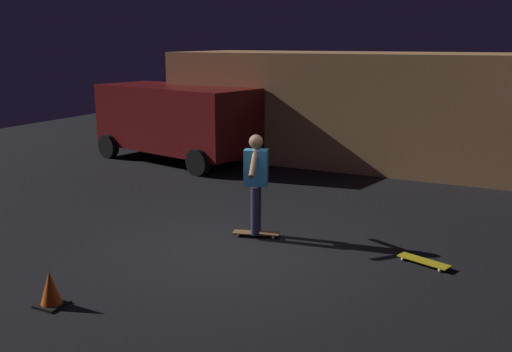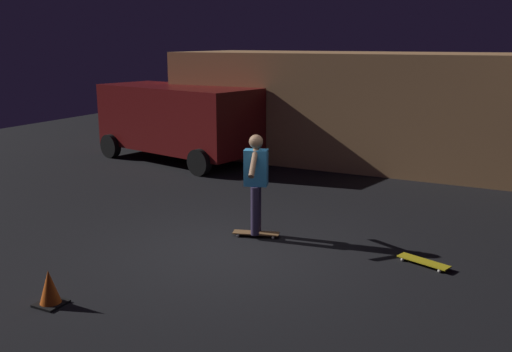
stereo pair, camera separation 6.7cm
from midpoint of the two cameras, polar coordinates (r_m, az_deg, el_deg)
name	(u,v)px [view 2 (the right image)]	position (r m, az deg, el deg)	size (l,w,h in m)	color
ground_plane	(232,251)	(8.90, -2.23, -7.64)	(28.00, 28.00, 0.00)	black
low_building	(395,109)	(15.48, 14.07, 6.61)	(12.02, 3.64, 2.92)	tan
parked_van	(178,118)	(15.58, -7.78, 5.82)	(4.89, 3.01, 2.03)	maroon
skateboard_ridden	(256,233)	(9.53, 0.20, -5.83)	(0.80, 0.42, 0.07)	olive
skateboard_spare	(424,262)	(8.72, 16.84, -8.31)	(0.80, 0.44, 0.07)	gold
skater	(256,177)	(9.25, 0.21, -0.08)	(0.43, 0.96, 1.67)	#382D4C
traffic_cone	(50,289)	(7.56, -19.95, -10.72)	(0.34, 0.34, 0.46)	black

